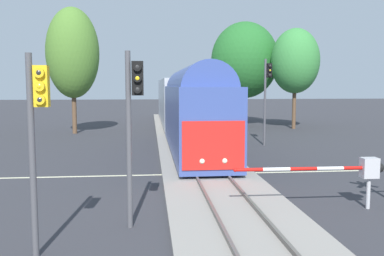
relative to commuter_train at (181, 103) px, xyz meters
name	(u,v)px	position (x,y,z in m)	size (l,w,h in m)	color
ground_plane	(207,174)	(0.00, -17.22, -2.78)	(220.00, 220.00, 0.00)	#333338
road_centre_stripe	(207,174)	(0.00, -17.22, -2.77)	(44.00, 0.20, 0.01)	beige
railway_track	(207,172)	(0.00, -17.22, -2.68)	(4.40, 80.00, 0.32)	gray
commuter_train	(181,103)	(0.00, 0.00, 0.00)	(3.04, 41.51, 5.16)	#384C93
crossing_gate_near	(355,170)	(4.28, -23.51, -1.39)	(5.33, 0.40, 1.80)	#B7B7BC
traffic_signal_near_left	(37,122)	(-5.49, -26.66, 0.63)	(0.53, 0.38, 5.07)	#4C4C51
traffic_signal_far_side	(267,88)	(5.53, -7.99, 1.32)	(0.53, 0.38, 6.14)	#4C4C51
traffic_signal_median	(133,111)	(-3.24, -24.67, 0.78)	(0.53, 0.38, 5.30)	#4C4C51
elm_centre_background	(245,60)	(7.35, 7.22, 4.17)	(7.12, 7.12, 10.99)	brown
oak_behind_train	(73,53)	(-9.45, 1.11, 4.34)	(4.61, 4.61, 11.11)	brown
oak_far_right	(295,61)	(11.48, 3.17, 3.88)	(4.72, 4.72, 9.85)	brown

